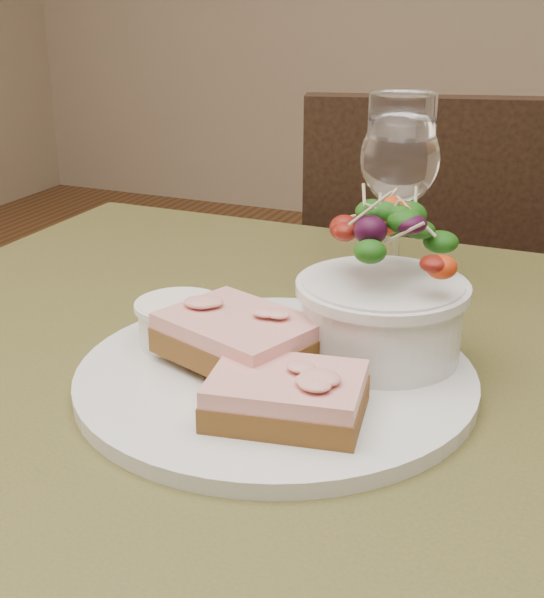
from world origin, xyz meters
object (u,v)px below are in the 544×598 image
at_px(chair_far, 433,449).
at_px(ramekin, 180,321).
at_px(wine_glass, 400,164).
at_px(salad_bowl, 383,284).
at_px(dinner_plate, 276,377).
at_px(sandwich_back, 239,337).
at_px(cafe_table, 255,483).
at_px(sandwich_front, 286,396).

xyz_separation_m(chair_far, ramekin, (-0.08, -0.69, 0.49)).
distance_m(ramekin, wine_glass, 0.27).
xyz_separation_m(salad_bowl, wine_glass, (-0.04, 0.19, 0.05)).
bearing_deg(salad_bowl, chair_far, 96.48).
bearing_deg(dinner_plate, sandwich_back, -174.09).
height_order(cafe_table, chair_far, chair_far).
distance_m(sandwich_back, wine_glass, 0.27).
bearing_deg(sandwich_back, sandwich_front, -22.63).
height_order(chair_far, ramekin, chair_far).
relative_size(dinner_plate, ramekin, 4.55).
distance_m(cafe_table, sandwich_front, 0.16).
bearing_deg(sandwich_back, chair_far, 108.20).
bearing_deg(ramekin, sandwich_front, -31.48).
height_order(ramekin, wine_glass, wine_glass).
bearing_deg(dinner_plate, sandwich_front, -61.00).
bearing_deg(cafe_table, salad_bowl, 28.71).
height_order(ramekin, salad_bowl, salad_bowl).
bearing_deg(wine_glass, ramekin, -116.12).
bearing_deg(ramekin, cafe_table, -3.91).
relative_size(cafe_table, wine_glass, 4.57).
xyz_separation_m(chair_far, sandwich_front, (0.04, -0.76, 0.48)).
relative_size(sandwich_back, ramekin, 2.02).
bearing_deg(chair_far, wine_glass, 78.00).
relative_size(sandwich_front, ramekin, 1.72).
bearing_deg(ramekin, dinner_plate, -9.47).
relative_size(sandwich_front, wine_glass, 0.66).
bearing_deg(sandwich_back, cafe_table, 83.71).
distance_m(salad_bowl, wine_glass, 0.20).
bearing_deg(sandwich_front, dinner_plate, 109.24).
bearing_deg(dinner_plate, wine_glass, 84.59).
xyz_separation_m(sandwich_back, wine_glass, (0.05, 0.25, 0.09)).
distance_m(chair_far, dinner_plate, 0.84).
height_order(dinner_plate, salad_bowl, salad_bowl).
bearing_deg(wine_glass, dinner_plate, -95.41).
bearing_deg(sandwich_front, sandwich_back, 127.76).
height_order(dinner_plate, ramekin, ramekin).
xyz_separation_m(chair_far, dinner_plate, (0.01, -0.70, 0.46)).
height_order(sandwich_front, wine_glass, wine_glass).
xyz_separation_m(ramekin, wine_glass, (0.11, 0.23, 0.09)).
height_order(sandwich_front, salad_bowl, salad_bowl).
bearing_deg(salad_bowl, sandwich_front, -104.35).
bearing_deg(ramekin, chair_far, 83.28).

